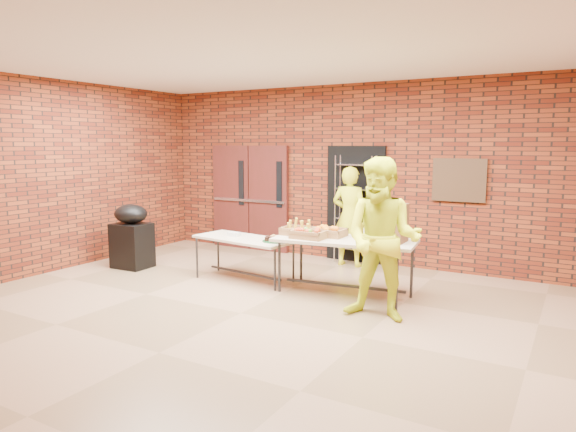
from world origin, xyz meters
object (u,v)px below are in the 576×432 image
Objects in this scene: table_right at (345,243)px; wire_rack at (355,210)px; covered_grill at (132,236)px; volunteer_woman at (350,216)px; table_left at (244,241)px; coffee_dispenser at (391,223)px; volunteer_man at (383,239)px.

wire_rack is at bearing 101.23° from table_right.
table_right is at bearing 2.65° from covered_grill.
wire_rack reaches higher than volunteer_woman.
table_left is 1.69m from table_right.
covered_grill is at bearing 177.50° from table_right.
wire_rack is 2.25m from table_left.
wire_rack is 0.24m from volunteer_woman.
coffee_dispenser is 4.53m from covered_grill.
volunteer_woman is 2.81m from volunteer_man.
volunteer_man is at bearing -6.96° from covered_grill.
wire_rack is 3.70× the size of coffee_dispenser.
table_left is at bearing -176.05° from coffee_dispenser.
table_left is 2.04m from volunteer_woman.
wire_rack is 2.21m from coffee_dispenser.
coffee_dispenser is at bearing 3.34° from covered_grill.
table_left is at bearing 161.77° from volunteer_man.
volunteer_woman is (3.20, 2.02, 0.32)m from covered_grill.
volunteer_man is (2.49, -0.66, 0.37)m from table_left.
table_right is 1.86× the size of covered_grill.
covered_grill is at bearing 31.16° from volunteer_woman.
covered_grill is at bearing -137.02° from wire_rack.
table_right is (1.69, 0.05, 0.12)m from table_left.
table_left is 0.98× the size of volunteer_woman.
covered_grill is 0.63× the size of volunteer_woman.
coffee_dispenser is at bearing -46.82° from wire_rack.
volunteer_woman is 0.89× the size of volunteer_man.
coffee_dispenser reaches higher than table_left.
volunteer_woman is (1.04, 1.74, 0.26)m from table_left.
table_left is at bearing 174.18° from table_right.
covered_grill reaches higher than table_right.
table_left is at bearing 5.21° from covered_grill.
table_right is (0.65, -1.91, -0.22)m from wire_rack.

